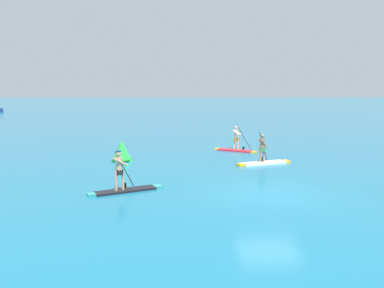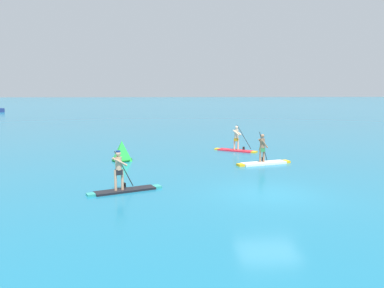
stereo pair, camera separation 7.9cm
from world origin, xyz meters
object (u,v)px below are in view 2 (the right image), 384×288
object	(u,v)px
paddleboarder_near_left	(123,182)
race_marker_buoy	(122,152)
paddleboarder_far_right	(236,145)
paddleboarder_mid_center	(264,159)

from	to	relation	value
paddleboarder_near_left	race_marker_buoy	bearing A→B (deg)	72.47
race_marker_buoy	paddleboarder_near_left	bearing A→B (deg)	-84.04
race_marker_buoy	paddleboarder_far_right	bearing A→B (deg)	22.88
paddleboarder_near_left	paddleboarder_mid_center	distance (m)	9.05
paddleboarder_near_left	paddleboarder_mid_center	bearing A→B (deg)	13.26
paddleboarder_near_left	race_marker_buoy	size ratio (longest dim) A/B	2.32
paddleboarder_mid_center	race_marker_buoy	xyz separation A→B (m)	(-8.00, 1.77, 0.21)
paddleboarder_far_right	race_marker_buoy	world-z (taller)	paddleboarder_far_right
paddleboarder_mid_center	paddleboarder_far_right	distance (m)	4.92
paddleboarder_near_left	race_marker_buoy	world-z (taller)	paddleboarder_near_left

